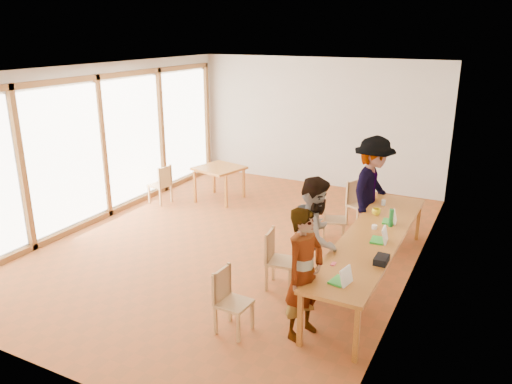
# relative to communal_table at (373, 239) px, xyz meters

# --- Properties ---
(ground) EXTENTS (8.00, 8.00, 0.00)m
(ground) POSITION_rel_communal_table_xyz_m (-2.50, 0.37, -0.70)
(ground) COLOR brown
(ground) RESTS_ON ground
(wall_back) EXTENTS (6.00, 0.10, 3.00)m
(wall_back) POSITION_rel_communal_table_xyz_m (-2.50, 4.37, 0.80)
(wall_back) COLOR beige
(wall_back) RESTS_ON ground
(wall_front) EXTENTS (6.00, 0.10, 3.00)m
(wall_front) POSITION_rel_communal_table_xyz_m (-2.50, -3.63, 0.80)
(wall_front) COLOR beige
(wall_front) RESTS_ON ground
(wall_right) EXTENTS (0.10, 8.00, 3.00)m
(wall_right) POSITION_rel_communal_table_xyz_m (0.50, 0.37, 0.80)
(wall_right) COLOR beige
(wall_right) RESTS_ON ground
(window_wall) EXTENTS (0.10, 8.00, 3.00)m
(window_wall) POSITION_rel_communal_table_xyz_m (-5.46, 0.37, 0.80)
(window_wall) COLOR white
(window_wall) RESTS_ON ground
(ceiling) EXTENTS (6.00, 8.00, 0.04)m
(ceiling) POSITION_rel_communal_table_xyz_m (-2.50, 0.37, 2.32)
(ceiling) COLOR white
(ceiling) RESTS_ON wall_back
(communal_table) EXTENTS (0.80, 4.00, 0.75)m
(communal_table) POSITION_rel_communal_table_xyz_m (0.00, 0.00, 0.00)
(communal_table) COLOR #C16D2A
(communal_table) RESTS_ON ground
(side_table) EXTENTS (0.90, 0.90, 0.75)m
(side_table) POSITION_rel_communal_table_xyz_m (-3.94, 2.22, -0.03)
(side_table) COLOR #C16D2A
(side_table) RESTS_ON ground
(chair_near) EXTENTS (0.40, 0.40, 0.44)m
(chair_near) POSITION_rel_communal_table_xyz_m (-1.27, -2.03, -0.20)
(chair_near) COLOR tan
(chair_near) RESTS_ON ground
(chair_mid) EXTENTS (0.46, 0.46, 0.46)m
(chair_mid) POSITION_rel_communal_table_xyz_m (-1.21, -0.75, -0.17)
(chair_mid) COLOR tan
(chair_mid) RESTS_ON ground
(chair_far) EXTENTS (0.50, 0.50, 0.45)m
(chair_far) POSITION_rel_communal_table_xyz_m (-1.06, 1.16, -0.18)
(chair_far) COLOR tan
(chair_far) RESTS_ON ground
(chair_empty) EXTENTS (0.53, 0.53, 0.47)m
(chair_empty) POSITION_rel_communal_table_xyz_m (-0.86, 2.16, -0.17)
(chair_empty) COLOR tan
(chair_empty) RESTS_ON ground
(chair_spare) EXTENTS (0.43, 0.43, 0.45)m
(chair_spare) POSITION_rel_communal_table_xyz_m (-4.91, 1.46, -0.19)
(chair_spare) COLOR tan
(chair_spare) RESTS_ON ground
(person_near) EXTENTS (0.55, 0.69, 1.65)m
(person_near) POSITION_rel_communal_table_xyz_m (-0.40, -1.70, 0.12)
(person_near) COLOR gray
(person_near) RESTS_ON ground
(person_mid) EXTENTS (0.74, 0.91, 1.74)m
(person_mid) POSITION_rel_communal_table_xyz_m (-0.63, -0.71, 0.17)
(person_mid) COLOR gray
(person_mid) RESTS_ON ground
(person_far) EXTENTS (0.78, 1.27, 1.91)m
(person_far) POSITION_rel_communal_table_xyz_m (-0.41, 1.46, 0.25)
(person_far) COLOR gray
(person_far) RESTS_ON ground
(laptop_near) EXTENTS (0.26, 0.28, 0.21)m
(laptop_near) POSITION_rel_communal_table_xyz_m (0.04, -1.57, 0.10)
(laptop_near) COLOR green
(laptop_near) RESTS_ON communal_table
(laptop_mid) EXTENTS (0.24, 0.28, 0.22)m
(laptop_mid) POSITION_rel_communal_table_xyz_m (0.15, -0.16, 0.11)
(laptop_mid) COLOR green
(laptop_mid) RESTS_ON communal_table
(laptop_far) EXTENTS (0.23, 0.26, 0.20)m
(laptop_far) POSITION_rel_communal_table_xyz_m (0.11, 0.64, 0.10)
(laptop_far) COLOR green
(laptop_far) RESTS_ON communal_table
(yellow_mug) EXTENTS (0.17, 0.17, 0.11)m
(yellow_mug) POSITION_rel_communal_table_xyz_m (-0.18, 0.86, 0.10)
(yellow_mug) COLOR gold
(yellow_mug) RESTS_ON communal_table
(green_bottle) EXTENTS (0.07, 0.07, 0.28)m
(green_bottle) POSITION_rel_communal_table_xyz_m (0.14, 0.47, 0.19)
(green_bottle) COLOR #166225
(green_bottle) RESTS_ON communal_table
(clear_glass) EXTENTS (0.07, 0.07, 0.09)m
(clear_glass) POSITION_rel_communal_table_xyz_m (-0.19, 1.39, 0.09)
(clear_glass) COLOR silver
(clear_glass) RESTS_ON communal_table
(condiment_cup) EXTENTS (0.08, 0.08, 0.06)m
(condiment_cup) POSITION_rel_communal_table_xyz_m (-0.05, 0.27, 0.08)
(condiment_cup) COLOR white
(condiment_cup) RESTS_ON communal_table
(pink_phone) EXTENTS (0.05, 0.10, 0.01)m
(pink_phone) POSITION_rel_communal_table_xyz_m (-0.22, -1.15, 0.05)
(pink_phone) COLOR #E44E60
(pink_phone) RESTS_ON communal_table
(black_pouch) EXTENTS (0.16, 0.26, 0.09)m
(black_pouch) POSITION_rel_communal_table_xyz_m (0.32, -0.83, 0.09)
(black_pouch) COLOR black
(black_pouch) RESTS_ON communal_table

